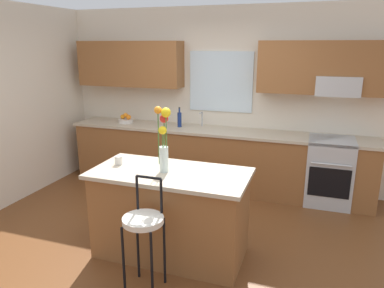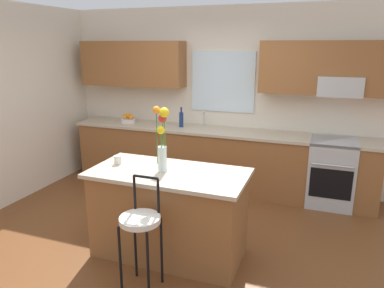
{
  "view_description": "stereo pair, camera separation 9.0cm",
  "coord_description": "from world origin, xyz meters",
  "px_view_note": "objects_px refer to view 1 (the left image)",
  "views": [
    {
      "loc": [
        1.39,
        -3.39,
        2.15
      ],
      "look_at": [
        0.03,
        0.55,
        1.0
      ],
      "focal_mm": 33.87,
      "sensor_mm": 36.0,
      "label": 1
    },
    {
      "loc": [
        1.47,
        -3.36,
        2.15
      ],
      "look_at": [
        0.03,
        0.55,
        1.0
      ],
      "focal_mm": 33.87,
      "sensor_mm": 36.0,
      "label": 2
    }
  ],
  "objects_px": {
    "bar_stool_near": "(144,225)",
    "kitchen_island": "(171,213)",
    "fruit_bowl_oranges": "(126,120)",
    "bottle_olive_oil": "(179,119)",
    "oven_range": "(329,171)",
    "flower_vase": "(164,138)",
    "mug_ceramic": "(118,160)"
  },
  "relations": [
    {
      "from": "bar_stool_near",
      "to": "kitchen_island",
      "type": "bearing_deg",
      "value": 90.0
    },
    {
      "from": "fruit_bowl_oranges",
      "to": "bottle_olive_oil",
      "type": "relative_size",
      "value": 0.79
    },
    {
      "from": "oven_range",
      "to": "flower_vase",
      "type": "relative_size",
      "value": 1.39
    },
    {
      "from": "bar_stool_near",
      "to": "flower_vase",
      "type": "bearing_deg",
      "value": 94.82
    },
    {
      "from": "oven_range",
      "to": "mug_ceramic",
      "type": "relative_size",
      "value": 10.22
    },
    {
      "from": "kitchen_island",
      "to": "mug_ceramic",
      "type": "xyz_separation_m",
      "value": [
        -0.6,
        0.03,
        0.5
      ]
    },
    {
      "from": "flower_vase",
      "to": "fruit_bowl_oranges",
      "type": "height_order",
      "value": "flower_vase"
    },
    {
      "from": "oven_range",
      "to": "kitchen_island",
      "type": "distance_m",
      "value": 2.47
    },
    {
      "from": "fruit_bowl_oranges",
      "to": "bar_stool_near",
      "type": "bearing_deg",
      "value": -58.41
    },
    {
      "from": "bar_stool_near",
      "to": "fruit_bowl_oranges",
      "type": "bearing_deg",
      "value": 121.59
    },
    {
      "from": "oven_range",
      "to": "flower_vase",
      "type": "bearing_deg",
      "value": -130.21
    },
    {
      "from": "mug_ceramic",
      "to": "kitchen_island",
      "type": "bearing_deg",
      "value": -3.24
    },
    {
      "from": "oven_range",
      "to": "bar_stool_near",
      "type": "height_order",
      "value": "bar_stool_near"
    },
    {
      "from": "oven_range",
      "to": "kitchen_island",
      "type": "height_order",
      "value": "same"
    },
    {
      "from": "bottle_olive_oil",
      "to": "fruit_bowl_oranges",
      "type": "bearing_deg",
      "value": 179.79
    },
    {
      "from": "oven_range",
      "to": "bar_stool_near",
      "type": "xyz_separation_m",
      "value": [
        -1.58,
        -2.51,
        0.18
      ]
    },
    {
      "from": "bar_stool_near",
      "to": "bottle_olive_oil",
      "type": "distance_m",
      "value": 2.65
    },
    {
      "from": "bar_stool_near",
      "to": "mug_ceramic",
      "type": "relative_size",
      "value": 11.58
    },
    {
      "from": "mug_ceramic",
      "to": "flower_vase",
      "type": "bearing_deg",
      "value": -6.15
    },
    {
      "from": "kitchen_island",
      "to": "bottle_olive_oil",
      "type": "xyz_separation_m",
      "value": [
        -0.63,
        1.93,
        0.58
      ]
    },
    {
      "from": "mug_ceramic",
      "to": "fruit_bowl_oranges",
      "type": "relative_size",
      "value": 0.37
    },
    {
      "from": "oven_range",
      "to": "bar_stool_near",
      "type": "relative_size",
      "value": 0.88
    },
    {
      "from": "fruit_bowl_oranges",
      "to": "bottle_olive_oil",
      "type": "xyz_separation_m",
      "value": [
        0.93,
        -0.0,
        0.07
      ]
    },
    {
      "from": "flower_vase",
      "to": "fruit_bowl_oranges",
      "type": "bearing_deg",
      "value": 127.73
    },
    {
      "from": "oven_range",
      "to": "kitchen_island",
      "type": "relative_size",
      "value": 0.58
    },
    {
      "from": "bar_stool_near",
      "to": "oven_range",
      "type": "bearing_deg",
      "value": 57.84
    },
    {
      "from": "bar_stool_near",
      "to": "bottle_olive_oil",
      "type": "bearing_deg",
      "value": 103.97
    },
    {
      "from": "bar_stool_near",
      "to": "mug_ceramic",
      "type": "height_order",
      "value": "bar_stool_near"
    },
    {
      "from": "bar_stool_near",
      "to": "flower_vase",
      "type": "relative_size",
      "value": 1.58
    },
    {
      "from": "mug_ceramic",
      "to": "fruit_bowl_oranges",
      "type": "bearing_deg",
      "value": 116.88
    },
    {
      "from": "kitchen_island",
      "to": "bar_stool_near",
      "type": "xyz_separation_m",
      "value": [
        -0.0,
        -0.61,
        0.17
      ]
    },
    {
      "from": "fruit_bowl_oranges",
      "to": "kitchen_island",
      "type": "bearing_deg",
      "value": -51.01
    }
  ]
}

